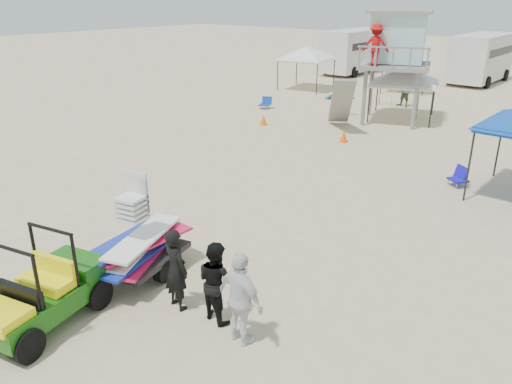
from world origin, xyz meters
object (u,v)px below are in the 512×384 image
Objects in this scene: surf_trailer at (139,240)px; man_left at (176,269)px; lifeguard_tower at (396,42)px; utility_cart at (37,286)px.

man_left is at bearing -11.18° from surf_trailer.
lifeguard_tower is at bearing -71.06° from man_left.
lifeguard_tower is at bearing 96.86° from utility_cart.
man_left is 0.34× the size of lifeguard_tower.
utility_cart is 2.54m from man_left.
utility_cart reaches higher than man_left.
utility_cart is 1.52× the size of man_left.
man_left is (1.52, -0.30, -0.01)m from surf_trailer.
utility_cart is 1.00× the size of surf_trailer.
lifeguard_tower reaches higher than surf_trailer.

